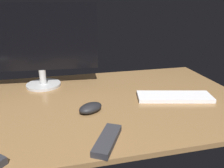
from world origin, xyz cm
name	(u,v)px	position (x,y,z in cm)	size (l,w,h in cm)	color
desk	(99,102)	(0.00, 0.00, 1.00)	(140.00, 84.00, 2.00)	olive
monitor	(39,43)	(-26.63, 26.00, 25.64)	(60.71, 18.51, 43.56)	#BDBDBD
keyboard	(174,97)	(35.64, -6.00, 2.90)	(35.23, 11.48, 1.80)	white
computer_mouse	(91,108)	(-5.60, -10.80, 3.94)	(10.73, 6.73, 3.89)	black
tv_remote	(107,140)	(-3.25, -33.73, 3.11)	(17.21, 5.46, 2.22)	#2D2D33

